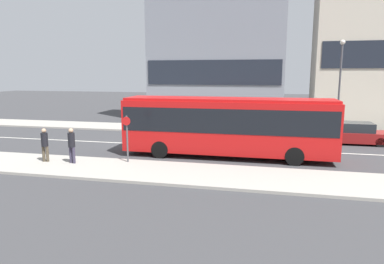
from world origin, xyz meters
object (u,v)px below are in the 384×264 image
object	(u,v)px
parked_car_0	(355,134)
bus_stop_sign	(127,135)
city_bus	(227,123)
pedestrian_down_pavement	(72,143)
pedestrian_near_stop	(45,143)
street_lamp	(340,78)

from	to	relation	value
parked_car_0	bus_stop_sign	bearing A→B (deg)	-146.92
city_bus	parked_car_0	size ratio (longest dim) A/B	2.75
pedestrian_down_pavement	bus_stop_sign	size ratio (longest dim) A/B	0.75
pedestrian_near_stop	pedestrian_down_pavement	world-z (taller)	pedestrian_down_pavement
city_bus	bus_stop_sign	xyz separation A→B (m)	(-4.80, -2.78, -0.35)
parked_car_0	pedestrian_down_pavement	xyz separation A→B (m)	(-15.40, -9.13, 0.50)
parked_car_0	pedestrian_down_pavement	bearing A→B (deg)	-149.34
city_bus	pedestrian_down_pavement	xyz separation A→B (m)	(-7.47, -3.61, -0.74)
pedestrian_down_pavement	street_lamp	size ratio (longest dim) A/B	0.26
city_bus	pedestrian_near_stop	xyz separation A→B (m)	(-9.00, -3.63, -0.78)
pedestrian_near_stop	city_bus	bearing A→B (deg)	15.42
parked_car_0	street_lamp	xyz separation A→B (m)	(-0.71, 2.44, 3.67)
pedestrian_down_pavement	bus_stop_sign	xyz separation A→B (m)	(2.66, 0.83, 0.39)
pedestrian_near_stop	pedestrian_down_pavement	xyz separation A→B (m)	(1.53, 0.02, 0.04)
pedestrian_down_pavement	street_lamp	xyz separation A→B (m)	(14.68, 11.57, 3.17)
pedestrian_near_stop	bus_stop_sign	distance (m)	4.30
parked_car_0	pedestrian_near_stop	bearing A→B (deg)	-151.61
city_bus	pedestrian_near_stop	world-z (taller)	city_bus
city_bus	pedestrian_down_pavement	world-z (taller)	city_bus
pedestrian_near_stop	pedestrian_down_pavement	bearing A→B (deg)	-5.79
pedestrian_near_stop	street_lamp	world-z (taller)	street_lamp
pedestrian_near_stop	bus_stop_sign	xyz separation A→B (m)	(4.20, 0.85, 0.43)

